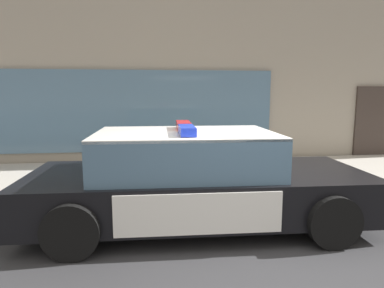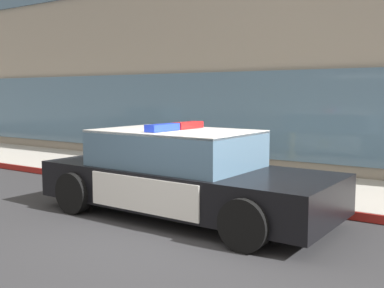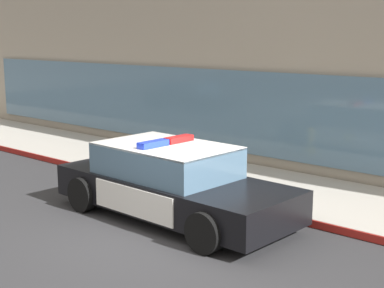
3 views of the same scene
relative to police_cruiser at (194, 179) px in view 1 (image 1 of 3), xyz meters
The scene contains 6 objects.
ground 1.26m from the police_cruiser, 43.89° to the right, with size 48.00×48.00×0.00m, color #303033.
sidewalk 2.86m from the police_cruiser, 74.06° to the left, with size 48.00×2.92×0.15m, color #B2ADA3.
curb_red_paint 1.55m from the police_cruiser, 57.63° to the left, with size 28.80×0.04×0.14m, color maroon.
storefront_building 9.65m from the police_cruiser, 102.35° to the left, with size 25.30×9.56×7.58m.
police_cruiser is the anchor object (origin of this frame).
fire_hydrant 2.05m from the police_cruiser, 108.21° to the left, with size 0.34×0.39×0.73m.
Camera 1 is at (-1.40, -4.01, 1.94)m, focal length 31.66 mm.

